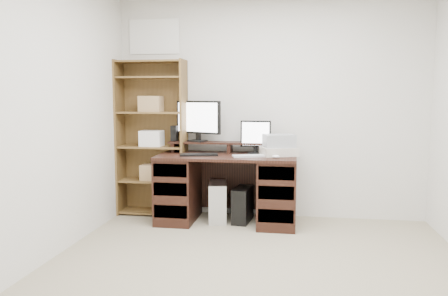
% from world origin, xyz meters
% --- Properties ---
extents(room, '(3.54, 4.04, 2.54)m').
position_xyz_m(room, '(-0.00, 0.00, 1.25)').
color(room, tan).
rests_on(room, ground).
extents(desk, '(1.50, 0.70, 0.75)m').
position_xyz_m(desk, '(-0.43, 1.64, 0.39)').
color(desk, black).
rests_on(desk, ground).
extents(riser_shelf, '(1.40, 0.22, 0.12)m').
position_xyz_m(riser_shelf, '(-0.43, 1.85, 0.84)').
color(riser_shelf, black).
rests_on(riser_shelf, desk).
extents(monitor_wide, '(0.55, 0.27, 0.47)m').
position_xyz_m(monitor_wide, '(-0.80, 1.86, 1.13)').
color(monitor_wide, black).
rests_on(monitor_wide, riser_shelf).
extents(monitor_small, '(0.34, 0.12, 0.37)m').
position_xyz_m(monitor_small, '(-0.14, 1.80, 0.95)').
color(monitor_small, black).
rests_on(monitor_small, desk).
extents(speaker, '(0.08, 0.08, 0.18)m').
position_xyz_m(speaker, '(-1.09, 1.87, 0.96)').
color(speaker, black).
rests_on(speaker, riser_shelf).
extents(keyboard_black, '(0.43, 0.23, 0.02)m').
position_xyz_m(keyboard_black, '(-0.72, 1.53, 0.76)').
color(keyboard_black, black).
rests_on(keyboard_black, desk).
extents(keyboard_white, '(0.43, 0.25, 0.02)m').
position_xyz_m(keyboard_white, '(-0.15, 1.53, 0.76)').
color(keyboard_white, silver).
rests_on(keyboard_white, desk).
extents(mouse, '(0.09, 0.06, 0.03)m').
position_xyz_m(mouse, '(0.10, 1.47, 0.77)').
color(mouse, white).
rests_on(mouse, desk).
extents(printer, '(0.44, 0.39, 0.09)m').
position_xyz_m(printer, '(0.13, 1.68, 0.80)').
color(printer, '#BDB4A5').
rests_on(printer, desk).
extents(basket, '(0.37, 0.31, 0.14)m').
position_xyz_m(basket, '(0.13, 1.68, 0.91)').
color(basket, '#989DA2').
rests_on(basket, printer).
extents(tower_silver, '(0.26, 0.46, 0.43)m').
position_xyz_m(tower_silver, '(-0.55, 1.68, 0.22)').
color(tower_silver, silver).
rests_on(tower_silver, ground).
extents(tower_black, '(0.21, 0.40, 0.39)m').
position_xyz_m(tower_black, '(-0.26, 1.68, 0.19)').
color(tower_black, black).
rests_on(tower_black, ground).
extents(bookshelf, '(0.80, 0.30, 1.80)m').
position_xyz_m(bookshelf, '(-1.35, 1.86, 0.92)').
color(bookshelf, brown).
rests_on(bookshelf, ground).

